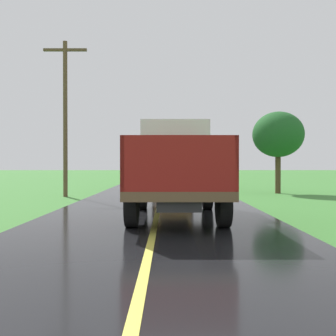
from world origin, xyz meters
The scene contains 4 objects.
banana_truck_near centered at (0.55, 10.96, 1.47)m, with size 2.38×5.82×2.80m.
banana_truck_far centered at (0.56, 24.32, 1.47)m, with size 2.38×5.81×2.80m.
utility_pole_roadside centered at (-4.51, 17.20, 3.94)m, with size 2.03×0.20×7.29m.
roadside_tree_near_left centered at (6.09, 19.18, 3.07)m, with size 2.65×2.65×4.28m.
Camera 1 is at (0.31, 0.17, 1.51)m, focal length 38.79 mm.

